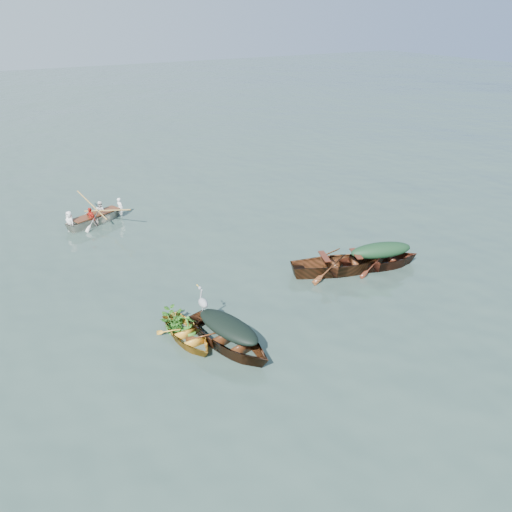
{
  "coord_description": "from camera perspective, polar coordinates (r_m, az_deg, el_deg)",
  "views": [
    {
      "loc": [
        -6.96,
        -10.13,
        8.0
      ],
      "look_at": [
        0.48,
        2.79,
        0.5
      ],
      "focal_mm": 35.0,
      "sensor_mm": 36.0,
      "label": 1
    }
  ],
  "objects": [
    {
      "name": "ground",
      "position": [
        14.67,
        3.83,
        -6.42
      ],
      "size": [
        140.0,
        140.0,
        0.0
      ],
      "primitive_type": "plane",
      "color": "#32473F",
      "rests_on": "ground"
    },
    {
      "name": "oars",
      "position": [
        21.39,
        -17.84,
        4.71
      ],
      "size": [
        1.52,
        2.64,
        0.06
      ],
      "primitive_type": null,
      "rotation": [
        0.0,
        0.0,
        1.95
      ],
      "color": "olive",
      "rests_on": "rowed_boat"
    },
    {
      "name": "yellow_dinghy",
      "position": [
        13.65,
        -7.82,
        -9.48
      ],
      "size": [
        1.38,
        2.79,
        0.7
      ],
      "primitive_type": "imported",
      "rotation": [
        0.0,
        0.0,
        0.08
      ],
      "color": "gold",
      "rests_on": "ground"
    },
    {
      "name": "dark_covered_boat",
      "position": [
        13.29,
        -3.13,
        -10.34
      ],
      "size": [
        2.31,
        4.01,
        0.95
      ],
      "primitive_type": "imported",
      "rotation": [
        0.0,
        0.0,
        0.25
      ],
      "color": "#452310",
      "rests_on": "ground"
    },
    {
      "name": "heron",
      "position": [
        13.43,
        -6.04,
        -5.83
      ],
      "size": [
        0.31,
        0.42,
        0.92
      ],
      "primitive_type": null,
      "rotation": [
        0.0,
        0.0,
        0.08
      ],
      "color": "#9CA0A4",
      "rests_on": "yellow_dinghy"
    },
    {
      "name": "rowers",
      "position": [
        21.27,
        -17.97,
        5.58
      ],
      "size": [
        2.76,
        1.88,
        0.76
      ],
      "primitive_type": "imported",
      "rotation": [
        0.0,
        0.0,
        1.95
      ],
      "color": "white",
      "rests_on": "rowed_boat"
    },
    {
      "name": "open_wooden_boat",
      "position": [
        16.94,
        9.45,
        -1.87
      ],
      "size": [
        4.74,
        2.82,
        1.07
      ],
      "primitive_type": "imported",
      "rotation": [
        0.0,
        0.0,
        1.24
      ],
      "color": "brown",
      "rests_on": "ground"
    },
    {
      "name": "dark_tarp_cover",
      "position": [
        12.9,
        -3.2,
        -7.95
      ],
      "size": [
        1.27,
        2.2,
        0.4
      ],
      "primitive_type": "ellipsoid",
      "rotation": [
        0.0,
        0.0,
        0.25
      ],
      "color": "black",
      "rests_on": "dark_covered_boat"
    },
    {
      "name": "green_tarp_cover",
      "position": [
        17.23,
        14.11,
        0.79
      ],
      "size": [
        2.26,
        1.23,
        0.52
      ],
      "primitive_type": "ellipsoid",
      "rotation": [
        0.0,
        0.0,
        1.3
      ],
      "color": "black",
      "rests_on": "green_tarp_boat"
    },
    {
      "name": "rowed_boat",
      "position": [
        21.55,
        -17.68,
        3.6
      ],
      "size": [
        3.82,
        2.39,
        0.84
      ],
      "primitive_type": "imported",
      "rotation": [
        0.0,
        0.0,
        1.95
      ],
      "color": "white",
      "rests_on": "ground"
    },
    {
      "name": "thwart_benches",
      "position": [
        16.69,
        9.59,
        -0.2
      ],
      "size": [
        2.41,
        1.54,
        0.04
      ],
      "primitive_type": null,
      "rotation": [
        0.0,
        0.0,
        1.24
      ],
      "color": "#421A0F",
      "rests_on": "open_wooden_boat"
    },
    {
      "name": "green_tarp_boat",
      "position": [
        17.54,
        13.86,
        -1.28
      ],
      "size": [
        4.11,
        2.24,
        0.89
      ],
      "primitive_type": "imported",
      "rotation": [
        0.0,
        0.0,
        1.3
      ],
      "color": "#4A1E11",
      "rests_on": "ground"
    },
    {
      "name": "dinghy_weeds",
      "position": [
        13.71,
        -8.95,
        -6.09
      ],
      "size": [
        0.77,
        0.95,
        0.6
      ],
      "primitive_type": "imported",
      "rotation": [
        0.0,
        0.0,
        0.08
      ],
      "color": "#2C6119",
      "rests_on": "yellow_dinghy"
    }
  ]
}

